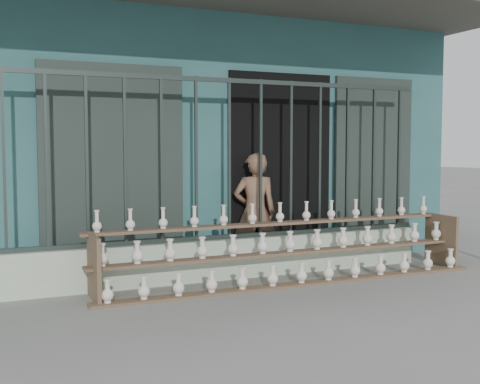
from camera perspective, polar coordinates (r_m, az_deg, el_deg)
name	(u,v)px	position (r m, az deg, el deg)	size (l,w,h in m)	color
ground	(283,305)	(5.75, 4.10, -10.68)	(60.00, 60.00, 0.00)	slate
workshop_building	(157,138)	(9.50, -7.91, 5.07)	(7.40, 6.60, 3.21)	#295758
parapet_wall	(229,258)	(6.85, -1.02, -6.31)	(5.00, 0.20, 0.45)	#B6CAAD
security_fence	(229,159)	(6.73, -1.03, 3.14)	(5.00, 0.04, 1.80)	#283330
shelf_rack	(291,249)	(6.69, 4.84, -5.37)	(4.50, 0.68, 0.85)	brown
elderly_woman	(255,212)	(7.18, 1.43, -1.92)	(0.52, 0.34, 1.42)	brown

